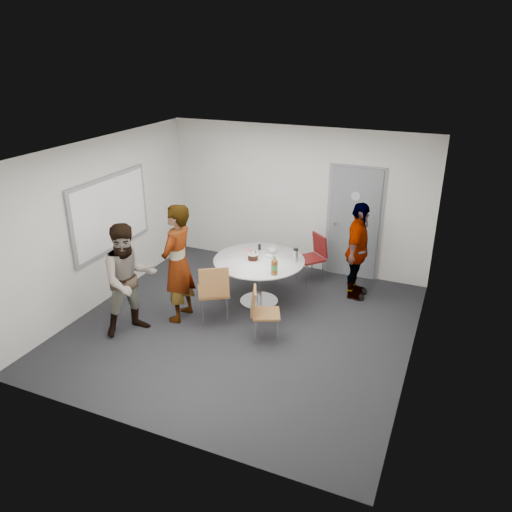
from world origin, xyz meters
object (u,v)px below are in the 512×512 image
at_px(person_main, 178,263).
at_px(chair_far, 314,253).
at_px(whiteboard, 111,213).
at_px(chair_near_left, 214,288).
at_px(door, 354,223).
at_px(table, 260,266).
at_px(person_left, 129,280).
at_px(person_right, 357,251).
at_px(chair_near_right, 261,309).

bearing_deg(person_main, chair_far, 142.74).
distance_m(whiteboard, chair_far, 3.59).
bearing_deg(chair_near_left, person_main, 152.88).
relative_size(door, table, 1.42).
relative_size(whiteboard, person_left, 1.11).
xyz_separation_m(door, person_right, (0.26, -0.82, -0.19)).
bearing_deg(person_right, chair_near_left, 133.62).
bearing_deg(person_right, chair_near_right, 152.05).
relative_size(person_main, person_left, 1.09).
bearing_deg(chair_far, table, 102.88).
bearing_deg(person_left, chair_near_right, -38.09).
xyz_separation_m(door, chair_near_left, (-1.53, -2.58, -0.42)).
relative_size(chair_far, person_left, 0.52).
height_order(chair_near_right, person_main, person_main).
relative_size(chair_near_right, person_main, 0.44).
relative_size(table, person_main, 0.80).
xyz_separation_m(whiteboard, person_right, (3.82, 1.47, -0.61)).
bearing_deg(chair_far, person_main, 93.50).
bearing_deg(chair_far, door, -98.09).
height_order(table, person_left, person_left).
xyz_separation_m(person_main, person_right, (2.37, 1.81, -0.10)).
height_order(table, chair_far, table).
bearing_deg(person_right, chair_far, 69.04).
xyz_separation_m(chair_near_right, person_main, (-1.41, 0.08, 0.44)).
bearing_deg(person_left, table, -6.09).
distance_m(table, person_right, 1.65).
distance_m(chair_near_right, person_right, 2.15).
distance_m(door, whiteboard, 4.25).
distance_m(table, chair_near_right, 1.15).
bearing_deg(person_right, table, 120.08).
xyz_separation_m(chair_near_right, person_left, (-1.86, -0.54, 0.36)).
relative_size(whiteboard, person_main, 1.01).
bearing_deg(chair_near_left, chair_near_right, -40.59).
height_order(chair_near_right, chair_far, chair_far).
bearing_deg(chair_near_right, chair_far, 152.60).
bearing_deg(chair_near_left, person_right, 12.73).
bearing_deg(person_main, table, 133.90).
bearing_deg(person_main, person_left, -36.93).
xyz_separation_m(chair_near_right, person_right, (0.96, 1.89, 0.34)).
bearing_deg(person_left, whiteboard, 81.72).
bearing_deg(person_right, person_left, 129.83).
distance_m(chair_near_right, chair_far, 2.19).
distance_m(chair_far, person_left, 3.40).
bearing_deg(whiteboard, chair_far, 30.56).
bearing_deg(table, door, 55.37).
height_order(table, chair_near_left, table).
bearing_deg(door, person_left, -128.28).
relative_size(chair_near_left, chair_near_right, 1.20).
xyz_separation_m(door, table, (-1.15, -1.66, -0.35)).
bearing_deg(chair_near_right, person_main, -117.10).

